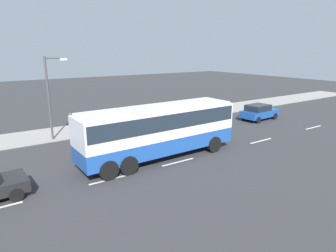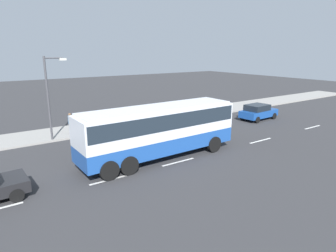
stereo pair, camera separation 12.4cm
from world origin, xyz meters
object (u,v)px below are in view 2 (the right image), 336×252
at_px(car_blue_saloon, 258,112).
at_px(pedestrian_at_crossing, 140,114).
at_px(coach_bus, 159,127).
at_px(street_lamp, 50,92).
at_px(pedestrian_near_curb, 70,122).

bearing_deg(car_blue_saloon, pedestrian_at_crossing, 154.51).
bearing_deg(coach_bus, car_blue_saloon, 12.87).
bearing_deg(pedestrian_at_crossing, car_blue_saloon, -47.56).
distance_m(coach_bus, street_lamp, 9.15).
bearing_deg(car_blue_saloon, pedestrian_near_curb, 160.19).
distance_m(pedestrian_near_curb, pedestrian_at_crossing, 6.18).
xyz_separation_m(car_blue_saloon, street_lamp, (-18.80, 4.12, 2.95)).
height_order(pedestrian_near_curb, pedestrian_at_crossing, pedestrian_near_curb).
height_order(pedestrian_at_crossing, street_lamp, street_lamp).
height_order(coach_bus, pedestrian_near_curb, coach_bus).
bearing_deg(pedestrian_near_curb, street_lamp, -160.74).
bearing_deg(pedestrian_near_curb, coach_bus, -81.14).
height_order(pedestrian_near_curb, street_lamp, street_lamp).
xyz_separation_m(pedestrian_near_curb, street_lamp, (-1.54, -0.92, 2.63)).
height_order(car_blue_saloon, street_lamp, street_lamp).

